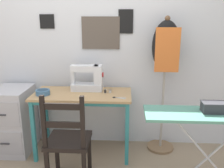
# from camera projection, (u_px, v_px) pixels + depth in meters

# --- Properties ---
(ground_plane) EXTENTS (14.00, 14.00, 0.00)m
(ground_plane) POSITION_uv_depth(u_px,v_px,m) (80.00, 165.00, 2.75)
(ground_plane) COLOR gray
(wall_back) EXTENTS (10.00, 0.07, 2.55)m
(wall_back) POSITION_uv_depth(u_px,v_px,m) (86.00, 42.00, 2.97)
(wall_back) COLOR silver
(wall_back) RESTS_ON ground_plane
(sewing_table) EXTENTS (1.10, 0.52, 0.74)m
(sewing_table) POSITION_uv_depth(u_px,v_px,m) (82.00, 102.00, 2.81)
(sewing_table) COLOR tan
(sewing_table) RESTS_ON ground_plane
(sewing_machine) EXTENTS (0.37, 0.15, 0.32)m
(sewing_machine) POSITION_uv_depth(u_px,v_px,m) (89.00, 79.00, 2.87)
(sewing_machine) COLOR white
(sewing_machine) RESTS_ON sewing_table
(fabric_bowl) EXTENTS (0.15, 0.15, 0.06)m
(fabric_bowl) POSITION_uv_depth(u_px,v_px,m) (43.00, 92.00, 2.74)
(fabric_bowl) COLOR teal
(fabric_bowl) RESTS_ON sewing_table
(scissors) EXTENTS (0.15, 0.07, 0.01)m
(scissors) POSITION_uv_depth(u_px,v_px,m) (117.00, 98.00, 2.64)
(scissors) COLOR silver
(scissors) RESTS_ON sewing_table
(thread_spool_near_machine) EXTENTS (0.03, 0.03, 0.04)m
(thread_spool_near_machine) POSITION_uv_depth(u_px,v_px,m) (105.00, 91.00, 2.80)
(thread_spool_near_machine) COLOR black
(thread_spool_near_machine) RESTS_ON sewing_table
(thread_spool_mid_table) EXTENTS (0.04, 0.04, 0.03)m
(thread_spool_mid_table) POSITION_uv_depth(u_px,v_px,m) (110.00, 91.00, 2.82)
(thread_spool_mid_table) COLOR silver
(thread_spool_mid_table) RESTS_ON sewing_table
(wooden_chair) EXTENTS (0.40, 0.38, 0.94)m
(wooden_chair) POSITION_uv_depth(u_px,v_px,m) (68.00, 142.00, 2.33)
(wooden_chair) COLOR black
(wooden_chair) RESTS_ON ground_plane
(filing_cabinet) EXTENTS (0.41, 0.51, 0.78)m
(filing_cabinet) POSITION_uv_depth(u_px,v_px,m) (14.00, 120.00, 2.96)
(filing_cabinet) COLOR #B7B7BC
(filing_cabinet) RESTS_ON ground_plane
(dress_form) EXTENTS (0.32, 0.32, 1.59)m
(dress_form) POSITION_uv_depth(u_px,v_px,m) (165.00, 55.00, 2.78)
(dress_form) COLOR #846647
(dress_form) RESTS_ON ground_plane
(ironing_board) EXTENTS (1.12, 0.34, 0.82)m
(ironing_board) POSITION_uv_depth(u_px,v_px,m) (212.00, 118.00, 2.07)
(ironing_board) COLOR #518E7A
(ironing_board) RESTS_ON ground_plane
(storage_box) EXTENTS (0.20, 0.12, 0.09)m
(storage_box) POSITION_uv_depth(u_px,v_px,m) (214.00, 107.00, 2.06)
(storage_box) COLOR #333338
(storage_box) RESTS_ON ironing_board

